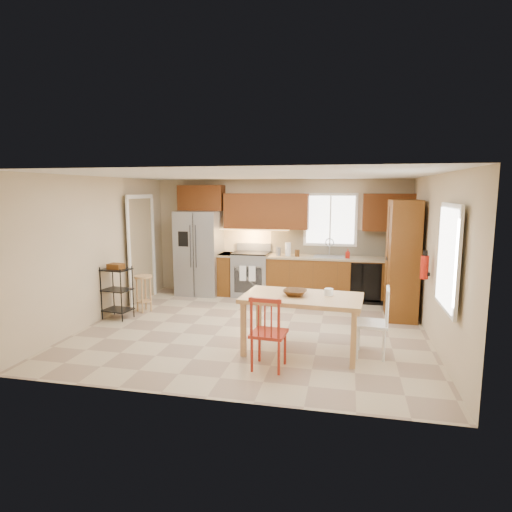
{
  "coord_description": "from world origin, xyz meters",
  "views": [
    {
      "loc": [
        1.47,
        -6.67,
        2.26
      ],
      "look_at": [
        -0.06,
        0.4,
        1.15
      ],
      "focal_mm": 30.0,
      "sensor_mm": 36.0,
      "label": 1
    }
  ],
  "objects_px": {
    "soap_bottle": "(348,254)",
    "dining_table": "(302,324)",
    "chair_white": "(372,322)",
    "table_jar": "(329,294)",
    "pantry": "(402,259)",
    "utility_cart": "(117,293)",
    "table_bowl": "(295,296)",
    "refrigerator": "(199,253)",
    "range_stove": "(251,275)",
    "bar_stool": "(144,294)",
    "fire_extinguisher": "(424,267)",
    "chair_red": "(269,332)"
  },
  "relations": [
    {
      "from": "dining_table",
      "to": "chair_white",
      "type": "relative_size",
      "value": 1.7
    },
    {
      "from": "dining_table",
      "to": "chair_white",
      "type": "distance_m",
      "value": 0.95
    },
    {
      "from": "dining_table",
      "to": "bar_stool",
      "type": "relative_size",
      "value": 2.38
    },
    {
      "from": "dining_table",
      "to": "pantry",
      "type": "bearing_deg",
      "value": 57.55
    },
    {
      "from": "table_bowl",
      "to": "bar_stool",
      "type": "xyz_separation_m",
      "value": [
        -3.02,
        1.42,
        -0.46
      ]
    },
    {
      "from": "refrigerator",
      "to": "range_stove",
      "type": "bearing_deg",
      "value": 2.99
    },
    {
      "from": "chair_white",
      "to": "table_bowl",
      "type": "distance_m",
      "value": 1.1
    },
    {
      "from": "refrigerator",
      "to": "utility_cart",
      "type": "xyz_separation_m",
      "value": [
        -0.8,
        -2.09,
        -0.44
      ]
    },
    {
      "from": "soap_bottle",
      "to": "bar_stool",
      "type": "bearing_deg",
      "value": -157.33
    },
    {
      "from": "soap_bottle",
      "to": "chair_white",
      "type": "relative_size",
      "value": 0.2
    },
    {
      "from": "table_jar",
      "to": "utility_cart",
      "type": "bearing_deg",
      "value": 167.75
    },
    {
      "from": "bar_stool",
      "to": "fire_extinguisher",
      "type": "bearing_deg",
      "value": -14.1
    },
    {
      "from": "range_stove",
      "to": "fire_extinguisher",
      "type": "relative_size",
      "value": 2.56
    },
    {
      "from": "chair_red",
      "to": "table_bowl",
      "type": "bearing_deg",
      "value": 73.46
    },
    {
      "from": "soap_bottle",
      "to": "dining_table",
      "type": "xyz_separation_m",
      "value": [
        -0.6,
        -2.98,
        -0.6
      ]
    },
    {
      "from": "utility_cart",
      "to": "bar_stool",
      "type": "bearing_deg",
      "value": 72.3
    },
    {
      "from": "table_jar",
      "to": "pantry",
      "type": "bearing_deg",
      "value": 58.81
    },
    {
      "from": "refrigerator",
      "to": "range_stove",
      "type": "distance_m",
      "value": 1.24
    },
    {
      "from": "chair_white",
      "to": "range_stove",
      "type": "bearing_deg",
      "value": 42.56
    },
    {
      "from": "refrigerator",
      "to": "chair_white",
      "type": "height_order",
      "value": "refrigerator"
    },
    {
      "from": "fire_extinguisher",
      "to": "table_jar",
      "type": "distance_m",
      "value": 1.7
    },
    {
      "from": "dining_table",
      "to": "chair_white",
      "type": "bearing_deg",
      "value": 7.34
    },
    {
      "from": "range_stove",
      "to": "fire_extinguisher",
      "type": "distance_m",
      "value": 3.83
    },
    {
      "from": "pantry",
      "to": "bar_stool",
      "type": "relative_size",
      "value": 3.06
    },
    {
      "from": "range_stove",
      "to": "table_jar",
      "type": "height_order",
      "value": "range_stove"
    },
    {
      "from": "range_stove",
      "to": "dining_table",
      "type": "relative_size",
      "value": 0.56
    },
    {
      "from": "refrigerator",
      "to": "utility_cart",
      "type": "distance_m",
      "value": 2.28
    },
    {
      "from": "chair_white",
      "to": "table_jar",
      "type": "height_order",
      "value": "chair_white"
    },
    {
      "from": "pantry",
      "to": "chair_white",
      "type": "bearing_deg",
      "value": -106.59
    },
    {
      "from": "soap_bottle",
      "to": "range_stove",
      "type": "bearing_deg",
      "value": 177.6
    },
    {
      "from": "table_jar",
      "to": "utility_cart",
      "type": "xyz_separation_m",
      "value": [
        -3.73,
        0.81,
        -0.37
      ]
    },
    {
      "from": "fire_extinguisher",
      "to": "table_bowl",
      "type": "xyz_separation_m",
      "value": [
        -1.86,
        -1.03,
        -0.29
      ]
    },
    {
      "from": "table_bowl",
      "to": "table_jar",
      "type": "relative_size",
      "value": 2.27
    },
    {
      "from": "soap_bottle",
      "to": "dining_table",
      "type": "height_order",
      "value": "soap_bottle"
    },
    {
      "from": "range_stove",
      "to": "chair_white",
      "type": "height_order",
      "value": "chair_white"
    },
    {
      "from": "soap_bottle",
      "to": "chair_red",
      "type": "distance_m",
      "value": 3.79
    },
    {
      "from": "pantry",
      "to": "table_bowl",
      "type": "relative_size",
      "value": 6.34
    },
    {
      "from": "refrigerator",
      "to": "range_stove",
      "type": "xyz_separation_m",
      "value": [
        1.15,
        0.06,
        -0.45
      ]
    },
    {
      "from": "fire_extinguisher",
      "to": "dining_table",
      "type": "height_order",
      "value": "fire_extinguisher"
    },
    {
      "from": "table_bowl",
      "to": "table_jar",
      "type": "xyz_separation_m",
      "value": [
        0.46,
        0.1,
        0.03
      ]
    },
    {
      "from": "soap_bottle",
      "to": "fire_extinguisher",
      "type": "bearing_deg",
      "value": -59.47
    },
    {
      "from": "dining_table",
      "to": "chair_red",
      "type": "height_order",
      "value": "chair_red"
    },
    {
      "from": "soap_bottle",
      "to": "bar_stool",
      "type": "distance_m",
      "value": 4.09
    },
    {
      "from": "table_bowl",
      "to": "bar_stool",
      "type": "distance_m",
      "value": 3.37
    },
    {
      "from": "range_stove",
      "to": "pantry",
      "type": "height_order",
      "value": "pantry"
    },
    {
      "from": "chair_white",
      "to": "refrigerator",
      "type": "bearing_deg",
      "value": 54.36
    },
    {
      "from": "table_jar",
      "to": "chair_red",
      "type": "bearing_deg",
      "value": -133.25
    },
    {
      "from": "utility_cart",
      "to": "table_bowl",
      "type": "bearing_deg",
      "value": -7.03
    },
    {
      "from": "pantry",
      "to": "utility_cart",
      "type": "height_order",
      "value": "pantry"
    },
    {
      "from": "chair_white",
      "to": "bar_stool",
      "type": "relative_size",
      "value": 1.4
    }
  ]
}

